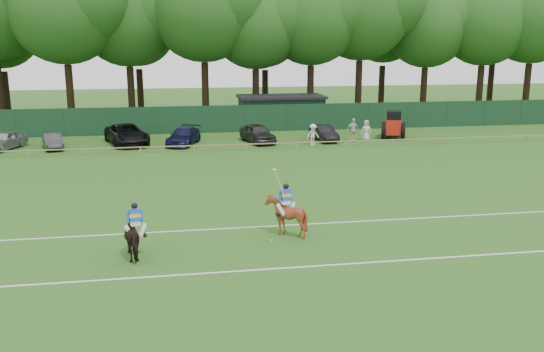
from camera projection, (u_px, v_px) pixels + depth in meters
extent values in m
plane|color=#1E4C14|center=(272.00, 219.00, 27.23)|extent=(160.00, 160.00, 0.00)
imported|color=black|center=(136.00, 237.00, 22.34)|extent=(1.30, 2.08, 1.63)
imported|color=maroon|center=(286.00, 216.00, 24.84)|extent=(1.69, 1.84, 1.77)
imported|color=#9FA2A4|center=(5.00, 140.00, 44.75)|extent=(3.04, 4.60, 1.46)
imported|color=#323235|center=(53.00, 141.00, 44.93)|extent=(2.30, 3.94, 1.23)
imported|color=black|center=(127.00, 134.00, 46.84)|extent=(4.31, 6.45, 1.64)
imported|color=#111238|center=(184.00, 136.00, 46.74)|extent=(3.31, 5.11, 1.38)
imported|color=#2A2A2C|center=(258.00, 133.00, 47.69)|extent=(2.93, 4.86, 1.55)
imported|color=black|center=(324.00, 133.00, 48.59)|extent=(1.78, 4.08, 1.31)
imported|color=silver|center=(313.00, 135.00, 46.45)|extent=(1.27, 0.99, 1.73)
imported|color=beige|center=(353.00, 130.00, 48.08)|extent=(1.22, 0.72, 1.95)
imported|color=beige|center=(366.00, 130.00, 48.50)|extent=(0.92, 0.66, 1.76)
cube|color=silver|center=(135.00, 223.00, 22.21)|extent=(0.41, 0.34, 0.18)
cube|color=blue|center=(135.00, 215.00, 22.13)|extent=(0.46, 0.39, 0.51)
cube|color=gold|center=(135.00, 216.00, 22.14)|extent=(0.48, 0.38, 0.18)
sphere|color=black|center=(134.00, 206.00, 22.05)|extent=(0.25, 0.25, 0.25)
cylinder|color=silver|center=(143.00, 230.00, 22.33)|extent=(0.41, 0.41, 0.59)
cylinder|color=silver|center=(129.00, 232.00, 22.13)|extent=(0.44, 0.31, 0.59)
cube|color=silver|center=(286.00, 202.00, 24.70)|extent=(0.40, 0.32, 0.18)
cube|color=blue|center=(286.00, 195.00, 24.63)|extent=(0.45, 0.37, 0.51)
cube|color=gold|center=(286.00, 195.00, 24.63)|extent=(0.47, 0.36, 0.18)
sphere|color=black|center=(286.00, 186.00, 24.54)|extent=(0.25, 0.25, 0.25)
cylinder|color=silver|center=(292.00, 208.00, 24.81)|extent=(0.41, 0.39, 0.59)
cylinder|color=silver|center=(281.00, 210.00, 24.63)|extent=(0.42, 0.31, 0.59)
cylinder|color=tan|center=(279.00, 183.00, 24.45)|extent=(0.37, 0.53, 1.17)
sphere|color=silver|center=(272.00, 241.00, 24.20)|extent=(0.09, 0.09, 0.09)
cube|color=silver|center=(299.00, 267.00, 21.47)|extent=(60.00, 0.10, 0.01)
cube|color=silver|center=(276.00, 226.00, 26.27)|extent=(60.00, 0.10, 0.01)
cube|color=#997F5B|center=(233.00, 144.00, 44.40)|extent=(62.00, 0.08, 0.08)
cube|color=#14351E|center=(223.00, 119.00, 52.85)|extent=(92.00, 0.04, 2.50)
cube|color=#14331E|center=(281.00, 112.00, 56.68)|extent=(8.00, 4.00, 2.80)
cube|color=black|center=(281.00, 97.00, 56.33)|extent=(8.40, 4.40, 0.24)
cube|color=#AD1E10|center=(393.00, 126.00, 49.97)|extent=(2.01, 2.67, 1.28)
cube|color=black|center=(394.00, 116.00, 49.39)|extent=(1.55, 1.61, 0.89)
cylinder|color=black|center=(383.00, 130.00, 49.52)|extent=(0.78, 1.49, 1.48)
cylinder|color=black|center=(403.00, 131.00, 49.23)|extent=(0.78, 1.49, 1.48)
cylinder|color=black|center=(384.00, 131.00, 51.19)|extent=(0.55, 0.84, 0.79)
cylinder|color=black|center=(401.00, 132.00, 50.94)|extent=(0.55, 0.84, 0.79)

